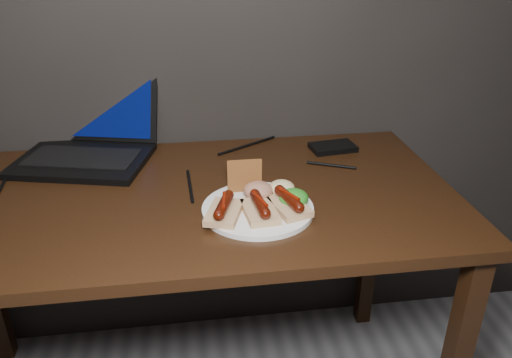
% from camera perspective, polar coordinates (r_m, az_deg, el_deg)
% --- Properties ---
extents(desk, '(1.40, 0.70, 0.75)m').
position_cam_1_polar(desk, '(1.31, -8.51, -5.14)').
color(desk, black).
rests_on(desk, ground).
extents(laptop, '(0.43, 0.42, 0.25)m').
position_cam_1_polar(laptop, '(1.54, -18.54, 4.42)').
color(laptop, black).
rests_on(laptop, desk).
extents(hard_drive, '(0.14, 0.10, 0.02)m').
position_cam_1_polar(hard_drive, '(1.53, 8.77, 3.60)').
color(hard_drive, black).
rests_on(hard_drive, desk).
extents(desk_cables, '(0.96, 0.40, 0.01)m').
position_cam_1_polar(desk_cables, '(1.40, -7.75, 1.36)').
color(desk_cables, black).
rests_on(desk_cables, desk).
extents(plate, '(0.34, 0.34, 0.01)m').
position_cam_1_polar(plate, '(1.18, 0.20, -3.43)').
color(plate, white).
rests_on(plate, desk).
extents(bread_sausage_left, '(0.10, 0.13, 0.04)m').
position_cam_1_polar(bread_sausage_left, '(1.13, -3.68, -3.47)').
color(bread_sausage_left, '#DAAD80').
rests_on(bread_sausage_left, plate).
extents(bread_sausage_center, '(0.08, 0.12, 0.04)m').
position_cam_1_polar(bread_sausage_center, '(1.13, 0.45, -3.34)').
color(bread_sausage_center, '#DAAD80').
rests_on(bread_sausage_center, plate).
extents(bread_sausage_right, '(0.10, 0.13, 0.04)m').
position_cam_1_polar(bread_sausage_right, '(1.16, 3.77, -2.75)').
color(bread_sausage_right, '#DAAD80').
rests_on(bread_sausage_right, plate).
extents(crispbread, '(0.09, 0.01, 0.08)m').
position_cam_1_polar(crispbread, '(1.23, -1.31, 0.36)').
color(crispbread, '#AE6B2F').
rests_on(crispbread, plate).
extents(salad_greens, '(0.07, 0.07, 0.04)m').
position_cam_1_polar(salad_greens, '(1.18, 4.32, -2.16)').
color(salad_greens, '#156213').
rests_on(salad_greens, plate).
extents(salsa_mound, '(0.07, 0.07, 0.04)m').
position_cam_1_polar(salsa_mound, '(1.21, 0.24, -1.30)').
color(salsa_mound, maroon).
rests_on(salsa_mound, plate).
extents(coleslaw_mound, '(0.06, 0.06, 0.04)m').
position_cam_1_polar(coleslaw_mound, '(1.22, 2.95, -1.01)').
color(coleslaw_mound, beige).
rests_on(coleslaw_mound, plate).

